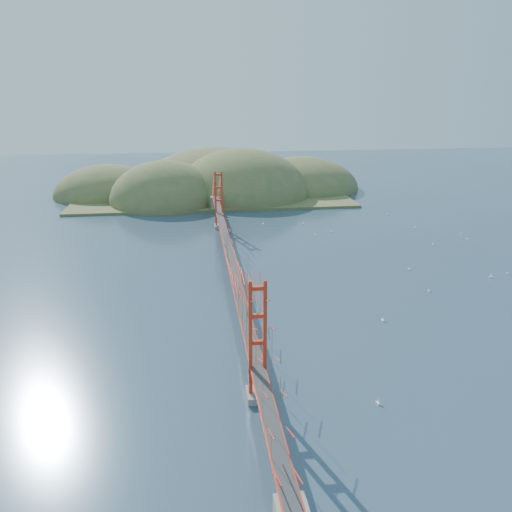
{
  "coord_description": "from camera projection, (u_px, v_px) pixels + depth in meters",
  "views": [
    {
      "loc": [
        -5.19,
        -69.26,
        27.23
      ],
      "look_at": [
        3.73,
        0.0,
        3.75
      ],
      "focal_mm": 35.0,
      "sensor_mm": 36.0,
      "label": 1
    }
  ],
  "objects": [
    {
      "name": "sailboat_9",
      "position": [
        415.0,
        227.0,
        102.84
      ],
      "size": [
        0.53,
        0.54,
        0.6
      ],
      "color": "white",
      "rests_on": "ground"
    },
    {
      "name": "ground",
      "position": [
        231.0,
        281.0,
        74.41
      ],
      "size": [
        320.0,
        320.0,
        0.0
      ],
      "primitive_type": "plane",
      "color": "#304860",
      "rests_on": "ground"
    },
    {
      "name": "bridge",
      "position": [
        230.0,
        235.0,
        72.35
      ],
      "size": [
        2.2,
        94.4,
        12.0
      ],
      "color": "gray",
      "rests_on": "ground"
    },
    {
      "name": "sailboat_2",
      "position": [
        491.0,
        276.0,
        75.7
      ],
      "size": [
        0.64,
        0.59,
        0.72
      ],
      "color": "white",
      "rests_on": "ground"
    },
    {
      "name": "sailboat_15",
      "position": [
        387.0,
        214.0,
        113.22
      ],
      "size": [
        0.67,
        0.67,
        0.71
      ],
      "color": "white",
      "rests_on": "ground"
    },
    {
      "name": "sailboat_7",
      "position": [
        315.0,
        234.0,
        97.65
      ],
      "size": [
        0.5,
        0.46,
        0.56
      ],
      "color": "white",
      "rests_on": "ground"
    },
    {
      "name": "sailboat_4",
      "position": [
        433.0,
        244.0,
        91.58
      ],
      "size": [
        0.65,
        0.65,
        0.68
      ],
      "color": "white",
      "rests_on": "ground"
    },
    {
      "name": "sailboat_3",
      "position": [
        263.0,
        223.0,
        105.52
      ],
      "size": [
        0.53,
        0.53,
        0.6
      ],
      "color": "white",
      "rests_on": "ground"
    },
    {
      "name": "sailboat_0",
      "position": [
        429.0,
        290.0,
        70.58
      ],
      "size": [
        0.39,
        0.47,
        0.55
      ],
      "color": "white",
      "rests_on": "ground"
    },
    {
      "name": "sailboat_1",
      "position": [
        409.0,
        268.0,
        79.08
      ],
      "size": [
        0.62,
        0.62,
        0.69
      ],
      "color": "white",
      "rests_on": "ground"
    },
    {
      "name": "sailboat_14",
      "position": [
        383.0,
        319.0,
        61.59
      ],
      "size": [
        0.52,
        0.63,
        0.72
      ],
      "color": "white",
      "rests_on": "ground"
    },
    {
      "name": "sailboat_17",
      "position": [
        461.0,
        234.0,
        97.9
      ],
      "size": [
        0.48,
        0.39,
        0.55
      ],
      "color": "white",
      "rests_on": "ground"
    },
    {
      "name": "sailboat_extra_0",
      "position": [
        467.0,
        239.0,
        94.69
      ],
      "size": [
        0.62,
        0.62,
        0.67
      ],
      "color": "white",
      "rests_on": "ground"
    },
    {
      "name": "sailboat_11",
      "position": [
        508.0,
        273.0,
        77.23
      ],
      "size": [
        0.58,
        0.58,
        0.61
      ],
      "color": "white",
      "rests_on": "ground"
    },
    {
      "name": "far_headlands",
      "position": [
        219.0,
        191.0,
        139.09
      ],
      "size": [
        84.0,
        58.0,
        25.0
      ],
      "color": "olive",
      "rests_on": "ground"
    },
    {
      "name": "sailboat_16",
      "position": [
        332.0,
        231.0,
        99.78
      ],
      "size": [
        0.65,
        0.65,
        0.7
      ],
      "color": "white",
      "rests_on": "ground"
    },
    {
      "name": "sailboat_12",
      "position": [
        303.0,
        224.0,
        105.42
      ],
      "size": [
        0.56,
        0.47,
        0.66
      ],
      "color": "white",
      "rests_on": "ground"
    },
    {
      "name": "sailboat_10",
      "position": [
        378.0,
        402.0,
        45.38
      ],
      "size": [
        0.49,
        0.6,
        0.7
      ],
      "color": "white",
      "rests_on": "ground"
    }
  ]
}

